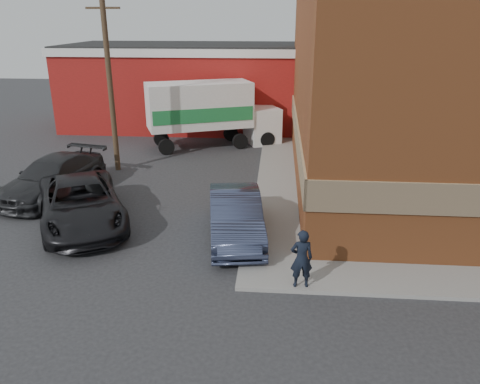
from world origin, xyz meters
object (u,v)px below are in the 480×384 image
(suv_a, at_px, (81,203))
(suv_b, at_px, (53,177))
(warehouse, at_px, (186,85))
(utility_pole, at_px, (109,75))
(man, at_px, (301,259))
(box_truck, at_px, (212,110))
(sedan, at_px, (235,216))
(brick_building, at_px, (455,79))

(suv_a, bearing_deg, suv_b, 103.40)
(warehouse, relative_size, utility_pole, 1.81)
(man, distance_m, suv_a, 8.85)
(suv_a, xyz_separation_m, suv_b, (-2.42, 2.84, -0.02))
(utility_pole, xyz_separation_m, suv_b, (-1.54, -3.83, -3.92))
(suv_a, distance_m, box_truck, 12.15)
(sedan, bearing_deg, brick_building, 29.65)
(warehouse, bearing_deg, utility_pole, -97.77)
(utility_pole, distance_m, box_truck, 6.96)
(warehouse, relative_size, man, 9.34)
(warehouse, relative_size, sedan, 3.25)
(warehouse, xyz_separation_m, suv_a, (-0.61, -17.67, -1.96))
(warehouse, relative_size, suv_a, 2.66)
(suv_b, bearing_deg, man, -20.83)
(warehouse, xyz_separation_m, sedan, (5.20, -18.32, -1.99))
(suv_a, relative_size, suv_b, 1.07)
(man, height_order, suv_a, man)
(sedan, height_order, suv_b, suv_b)
(man, relative_size, suv_b, 0.31)
(suv_a, bearing_deg, brick_building, -3.26)
(sedan, relative_size, box_truck, 0.62)
(brick_building, relative_size, suv_b, 3.20)
(sedan, bearing_deg, suv_a, 165.12)
(man, relative_size, suv_a, 0.28)
(brick_building, bearing_deg, utility_pole, 179.98)
(brick_building, bearing_deg, sedan, -141.80)
(brick_building, xyz_separation_m, man, (-7.15, -10.55, -3.69))
(utility_pole, distance_m, suv_b, 5.69)
(man, bearing_deg, suv_a, -32.88)
(utility_pole, relative_size, suv_a, 1.47)
(suv_b, bearing_deg, sedan, -10.87)
(sedan, bearing_deg, utility_pole, 123.93)
(utility_pole, xyz_separation_m, sedan, (6.70, -7.32, -3.92))
(warehouse, bearing_deg, suv_a, -91.99)
(suv_b, bearing_deg, suv_a, -37.45)
(warehouse, height_order, sedan, warehouse)
(brick_building, height_order, man, brick_building)
(sedan, bearing_deg, man, -64.97)
(brick_building, distance_m, man, 13.27)
(utility_pole, height_order, suv_b, utility_pole)
(suv_b, bearing_deg, box_truck, 68.93)
(man, bearing_deg, brick_building, -131.04)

